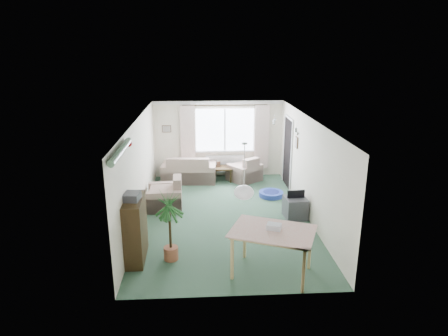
{
  "coord_description": "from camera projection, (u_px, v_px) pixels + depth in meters",
  "views": [
    {
      "loc": [
        -0.56,
        -8.96,
        3.98
      ],
      "look_at": [
        0.0,
        0.3,
        1.15
      ],
      "focal_mm": 32.0,
      "sensor_mm": 36.0,
      "label": 1
    }
  ],
  "objects": [
    {
      "name": "curtain_rod",
      "position": [
        225.0,
        105.0,
        12.11
      ],
      "size": [
        2.6,
        0.03,
        0.03
      ],
      "primitive_type": "cube",
      "color": "black"
    },
    {
      "name": "pet_bed",
      "position": [
        271.0,
        194.0,
        11.05
      ],
      "size": [
        0.88,
        0.88,
        0.13
      ],
      "primitive_type": "cylinder",
      "rotation": [
        0.0,
        0.0,
        -0.4
      ],
      "color": "navy",
      "rests_on": "ground"
    },
    {
      "name": "armchair_left",
      "position": [
        165.0,
        193.0,
        10.19
      ],
      "size": [
        0.9,
        0.95,
        0.82
      ],
      "primitive_type": "cube",
      "rotation": [
        0.0,
        0.0,
        -1.53
      ],
      "color": "beige",
      "rests_on": "ground"
    },
    {
      "name": "curtain_right",
      "position": [
        262.0,
        137.0,
        12.45
      ],
      "size": [
        0.45,
        0.08,
        2.0
      ],
      "primitive_type": "cube",
      "color": "beige"
    },
    {
      "name": "photo_frame",
      "position": [
        218.0,
        164.0,
        12.27
      ],
      "size": [
        0.12,
        0.06,
        0.16
      ],
      "primitive_type": "cube",
      "rotation": [
        0.0,
        0.0,
        0.32
      ],
      "color": "brown",
      "rests_on": "coffee_table"
    },
    {
      "name": "bauble_cluster_a",
      "position": [
        274.0,
        120.0,
        10.04
      ],
      "size": [
        0.2,
        0.2,
        0.2
      ],
      "primitive_type": "sphere",
      "color": "silver"
    },
    {
      "name": "tv_cube",
      "position": [
        295.0,
        208.0,
        9.64
      ],
      "size": [
        0.54,
        0.59,
        0.51
      ],
      "primitive_type": "cube",
      "rotation": [
        0.0,
        0.0,
        0.07
      ],
      "color": "#393A3F",
      "rests_on": "ground"
    },
    {
      "name": "tinsel_garland",
      "position": [
        121.0,
        151.0,
        6.78
      ],
      "size": [
        1.6,
        1.6,
        0.12
      ],
      "primitive_type": "cylinder",
      "color": "#196626"
    },
    {
      "name": "houseplant",
      "position": [
        170.0,
        226.0,
        7.59
      ],
      "size": [
        0.69,
        0.69,
        1.4
      ],
      "primitive_type": "cylinder",
      "rotation": [
        0.0,
        0.0,
        0.16
      ],
      "color": "#1C5227",
      "rests_on": "ground"
    },
    {
      "name": "pendant_lamp",
      "position": [
        244.0,
        192.0,
        7.14
      ],
      "size": [
        0.36,
        0.36,
        0.36
      ],
      "primitive_type": "sphere",
      "color": "white"
    },
    {
      "name": "doorway",
      "position": [
        288.0,
        153.0,
        11.67
      ],
      "size": [
        0.03,
        0.95,
        2.0
      ],
      "primitive_type": "cube",
      "color": "black"
    },
    {
      "name": "bookshelf",
      "position": [
        135.0,
        229.0,
        7.67
      ],
      "size": [
        0.36,
        1.02,
        1.24
      ],
      "primitive_type": "cube",
      "rotation": [
        0.0,
        0.0,
        0.02
      ],
      "color": "black",
      "rests_on": "ground"
    },
    {
      "name": "window",
      "position": [
        225.0,
        130.0,
        12.41
      ],
      "size": [
        1.8,
        0.03,
        1.3
      ],
      "primitive_type": "cube",
      "color": "white"
    },
    {
      "name": "armchair_corner",
      "position": [
        244.0,
        168.0,
        12.29
      ],
      "size": [
        1.16,
        1.15,
        0.76
      ],
      "primitive_type": "cube",
      "rotation": [
        0.0,
        0.0,
        3.76
      ],
      "color": "beige",
      "rests_on": "ground"
    },
    {
      "name": "wall_picture_back",
      "position": [
        167.0,
        129.0,
        12.29
      ],
      "size": [
        0.28,
        0.03,
        0.22
      ],
      "primitive_type": "cube",
      "color": "brown"
    },
    {
      "name": "bauble_cluster_b",
      "position": [
        297.0,
        129.0,
        8.91
      ],
      "size": [
        0.2,
        0.2,
        0.2
      ],
      "primitive_type": "sphere",
      "color": "silver"
    },
    {
      "name": "sofa",
      "position": [
        189.0,
        168.0,
        12.21
      ],
      "size": [
        1.69,
        0.98,
        0.81
      ],
      "primitive_type": "cube",
      "rotation": [
        0.0,
        0.0,
        3.07
      ],
      "color": "tan",
      "rests_on": "ground"
    },
    {
      "name": "radiator",
      "position": [
        225.0,
        164.0,
        12.69
      ],
      "size": [
        1.2,
        0.1,
        0.55
      ],
      "primitive_type": "cube",
      "color": "white"
    },
    {
      "name": "curtain_left",
      "position": [
        188.0,
        138.0,
        12.31
      ],
      "size": [
        0.45,
        0.08,
        2.0
      ],
      "primitive_type": "cube",
      "color": "beige"
    },
    {
      "name": "ground",
      "position": [
        225.0,
        216.0,
        9.75
      ],
      "size": [
        6.5,
        6.5,
        0.0
      ],
      "primitive_type": "plane",
      "color": "#30503C"
    },
    {
      "name": "hifi_box",
      "position": [
        132.0,
        197.0,
        7.42
      ],
      "size": [
        0.32,
        0.38,
        0.14
      ],
      "primitive_type": "cube",
      "rotation": [
        0.0,
        0.0,
        -0.11
      ],
      "color": "#3B3B40",
      "rests_on": "bookshelf"
    },
    {
      "name": "wall_picture_right",
      "position": [
        297.0,
        142.0,
        10.56
      ],
      "size": [
        0.03,
        0.24,
        0.3
      ],
      "primitive_type": "cube",
      "color": "brown"
    },
    {
      "name": "gift_box",
      "position": [
        274.0,
        227.0,
        7.09
      ],
      "size": [
        0.3,
        0.26,
        0.12
      ],
      "primitive_type": "cube",
      "rotation": [
        0.0,
        0.0,
        -0.36
      ],
      "color": "silver",
      "rests_on": "dining_table"
    },
    {
      "name": "dining_table",
      "position": [
        272.0,
        253.0,
        7.19
      ],
      "size": [
        1.59,
        1.35,
        0.84
      ],
      "primitive_type": "cube",
      "rotation": [
        0.0,
        0.0,
        -0.39
      ],
      "color": "tan",
      "rests_on": "ground"
    },
    {
      "name": "coffee_table",
      "position": [
        216.0,
        174.0,
        12.31
      ],
      "size": [
        0.98,
        0.56,
        0.44
      ],
      "primitive_type": "cube",
      "rotation": [
        0.0,
        0.0,
        -0.02
      ],
      "color": "black",
      "rests_on": "ground"
    }
  ]
}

